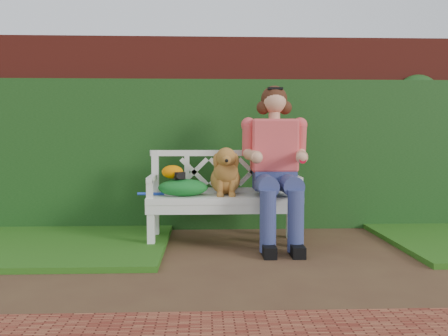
{
  "coord_description": "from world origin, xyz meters",
  "views": [
    {
      "loc": [
        -0.72,
        -3.75,
        1.08
      ],
      "look_at": [
        -0.54,
        0.92,
        0.75
      ],
      "focal_mm": 38.0,
      "sensor_mm": 36.0,
      "label": 1
    }
  ],
  "objects": [
    {
      "name": "ivy_hedge",
      "position": [
        0.0,
        1.68,
        0.85
      ],
      "size": [
        10.0,
        0.18,
        1.7
      ],
      "primitive_type": "cube",
      "color": "#224F1B",
      "rests_on": "ground"
    },
    {
      "name": "ground",
      "position": [
        0.0,
        0.0,
        0.0
      ],
      "size": [
        60.0,
        60.0,
        0.0
      ],
      "primitive_type": "plane",
      "color": "#492E1E"
    },
    {
      "name": "green_bag",
      "position": [
        -0.94,
        0.9,
        0.56
      ],
      "size": [
        0.53,
        0.43,
        0.17
      ],
      "primitive_type": null,
      "rotation": [
        0.0,
        0.0,
        0.11
      ],
      "color": "green",
      "rests_on": "garden_bench"
    },
    {
      "name": "brick_wall",
      "position": [
        0.0,
        1.9,
        1.1
      ],
      "size": [
        10.0,
        0.3,
        2.2
      ],
      "primitive_type": "cube",
      "color": "maroon",
      "rests_on": "ground"
    },
    {
      "name": "camera_item",
      "position": [
        -0.98,
        0.88,
        0.68
      ],
      "size": [
        0.13,
        0.11,
        0.07
      ],
      "primitive_type": "cube",
      "rotation": [
        0.0,
        0.0,
        0.36
      ],
      "color": "black",
      "rests_on": "green_bag"
    },
    {
      "name": "baseball_glove",
      "position": [
        -1.05,
        0.91,
        0.71
      ],
      "size": [
        0.24,
        0.2,
        0.13
      ],
      "primitive_type": "ellipsoid",
      "rotation": [
        0.0,
        0.0,
        0.26
      ],
      "color": "orange",
      "rests_on": "green_bag"
    },
    {
      "name": "dog",
      "position": [
        -0.52,
        0.93,
        0.72
      ],
      "size": [
        0.43,
        0.51,
        0.48
      ],
      "primitive_type": null,
      "rotation": [
        0.0,
        0.0,
        -0.29
      ],
      "color": "#A67C31",
      "rests_on": "garden_bench"
    },
    {
      "name": "garden_bench",
      "position": [
        -0.54,
        0.92,
        0.24
      ],
      "size": [
        1.63,
        0.74,
        0.48
      ],
      "primitive_type": null,
      "rotation": [
        0.0,
        0.0,
        0.09
      ],
      "color": "white",
      "rests_on": "ground"
    },
    {
      "name": "grass_left",
      "position": [
        -2.4,
        0.9,
        0.03
      ],
      "size": [
        2.6,
        2.0,
        0.05
      ],
      "primitive_type": "cube",
      "color": "#1C4816",
      "rests_on": "ground"
    },
    {
      "name": "tennis_racket",
      "position": [
        -1.0,
        0.93,
        0.49
      ],
      "size": [
        0.66,
        0.43,
        0.03
      ],
      "primitive_type": null,
      "rotation": [
        0.0,
        0.0,
        0.31
      ],
      "color": "beige",
      "rests_on": "garden_bench"
    },
    {
      "name": "seated_woman",
      "position": [
        -0.04,
        0.9,
        0.81
      ],
      "size": [
        0.83,
        1.02,
        1.62
      ],
      "primitive_type": null,
      "rotation": [
        0.0,
        0.0,
        0.18
      ],
      "color": "#FF6063",
      "rests_on": "ground"
    }
  ]
}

